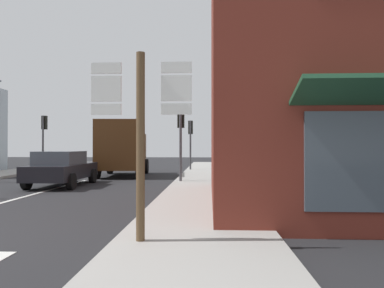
{
  "coord_description": "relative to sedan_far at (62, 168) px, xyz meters",
  "views": [
    {
      "loc": [
        6.13,
        -5.39,
        1.67
      ],
      "look_at": [
        5.34,
        10.46,
        1.78
      ],
      "focal_mm": 33.46,
      "sensor_mm": 36.0,
      "label": 1
    }
  ],
  "objects": [
    {
      "name": "route_sign_post",
      "position": [
        5.11,
        -9.01,
        1.15
      ],
      "size": [
        1.66,
        0.14,
        3.2
      ],
      "color": "brown",
      "rests_on": "ground"
    },
    {
      "name": "sidewalk_right",
      "position": [
        6.03,
        -1.39,
        -0.69
      ],
      "size": [
        2.79,
        44.0,
        0.14
      ],
      "primitive_type": "cube",
      "color": "#9E9B96",
      "rests_on": "ground"
    },
    {
      "name": "ground_plane",
      "position": [
        0.1,
        0.61,
        -0.76
      ],
      "size": [
        80.0,
        80.0,
        0.0
      ],
      "primitive_type": "plane",
      "color": "#232326"
    },
    {
      "name": "lane_centre_stripe",
      "position": [
        0.1,
        -3.39,
        -0.75
      ],
      "size": [
        0.16,
        12.0,
        0.01
      ],
      "primitive_type": "cube",
      "color": "silver",
      "rests_on": "ground"
    },
    {
      "name": "traffic_light_near_right",
      "position": [
        4.94,
        1.18,
        1.77
      ],
      "size": [
        0.3,
        0.49,
        3.41
      ],
      "color": "#47474C",
      "rests_on": "ground"
    },
    {
      "name": "traffic_light_far_right",
      "position": [
        4.94,
        9.26,
        1.76
      ],
      "size": [
        0.3,
        0.49,
        3.41
      ],
      "color": "#47474C",
      "rests_on": "ground"
    },
    {
      "name": "sedan_far",
      "position": [
        0.0,
        0.0,
        0.0
      ],
      "size": [
        2.04,
        4.24,
        1.47
      ],
      "color": "black",
      "rests_on": "ground"
    },
    {
      "name": "traffic_light_far_left",
      "position": [
        -4.73,
        8.33,
        1.99
      ],
      "size": [
        0.3,
        0.49,
        3.71
      ],
      "color": "#47474C",
      "rests_on": "ground"
    },
    {
      "name": "delivery_truck",
      "position": [
        1.34,
        5.14,
        0.89
      ],
      "size": [
        2.8,
        5.15,
        3.05
      ],
      "color": "#4C2D14",
      "rests_on": "ground"
    }
  ]
}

